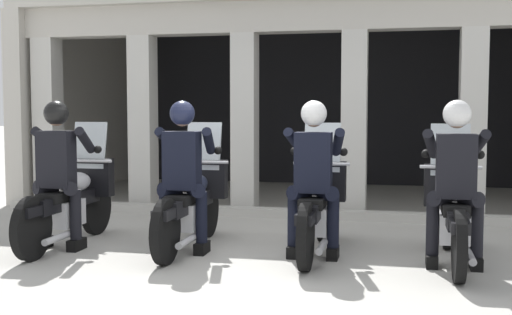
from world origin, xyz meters
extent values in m
plane|color=#A8A59E|center=(0.00, 3.00, 0.00)|extent=(80.00, 80.00, 0.00)
cube|color=black|center=(0.08, 6.64, 1.51)|extent=(8.96, 0.24, 3.03)
cube|color=#BCB7AD|center=(0.08, 2.81, 2.81)|extent=(8.96, 0.36, 0.44)
cube|color=#BCB7AD|center=(0.08, 4.65, 3.11)|extent=(8.96, 4.38, 0.16)
cube|color=#BCB7AD|center=(-4.30, 4.65, 1.51)|extent=(0.30, 4.38, 3.03)
cube|color=beige|center=(-3.90, 2.81, 1.29)|extent=(0.35, 0.36, 2.59)
cube|color=beige|center=(-2.31, 2.81, 1.29)|extent=(0.35, 0.36, 2.59)
cube|color=beige|center=(-0.72, 2.81, 1.29)|extent=(0.35, 0.36, 2.59)
cube|color=beige|center=(0.88, 2.81, 1.29)|extent=(0.35, 0.36, 2.59)
cube|color=beige|center=(2.47, 2.81, 1.29)|extent=(0.35, 0.36, 2.59)
cube|color=#B7B5AD|center=(0.08, 2.31, 0.06)|extent=(8.56, 0.24, 0.12)
cylinder|color=black|center=(-2.03, 0.65, 0.32)|extent=(0.09, 0.64, 0.64)
cylinder|color=black|center=(-2.03, -0.75, 0.32)|extent=(0.09, 0.64, 0.64)
cube|color=black|center=(-2.03, 0.65, 0.53)|extent=(0.14, 0.44, 0.08)
cube|color=silver|center=(-2.03, -0.10, 0.37)|extent=(0.28, 0.44, 0.28)
cube|color=black|center=(-2.03, -0.05, 0.50)|extent=(0.18, 1.24, 0.16)
ellipsoid|color=#B2B2B7|center=(-2.03, 0.17, 0.68)|extent=(0.26, 0.48, 0.22)
cube|color=black|center=(-2.03, -0.23, 0.57)|extent=(0.24, 0.52, 0.10)
cube|color=black|center=(-2.03, -0.69, 0.50)|extent=(0.16, 0.48, 0.10)
cylinder|color=silver|center=(-2.03, 0.59, 0.56)|extent=(0.05, 0.24, 0.53)
cube|color=black|center=(-2.03, 0.53, 0.70)|extent=(0.52, 0.16, 0.44)
sphere|color=silver|center=(-2.03, 0.63, 0.72)|extent=(0.18, 0.18, 0.18)
cube|color=silver|center=(-2.03, 0.51, 1.07)|extent=(0.40, 0.14, 0.54)
cylinder|color=silver|center=(-2.03, 0.43, 0.90)|extent=(0.62, 0.04, 0.04)
cylinder|color=silver|center=(-1.91, -0.45, 0.18)|extent=(0.07, 0.55, 0.07)
cube|color=black|center=(-2.03, -0.25, 0.97)|extent=(0.36, 0.22, 0.60)
cube|color=#591414|center=(-2.03, -0.13, 0.99)|extent=(0.05, 0.02, 0.32)
sphere|color=tan|center=(-2.03, -0.23, 1.43)|extent=(0.21, 0.21, 0.21)
sphere|color=black|center=(-2.03, -0.23, 1.46)|extent=(0.26, 0.26, 0.26)
cylinder|color=black|center=(-1.89, -0.23, 0.66)|extent=(0.26, 0.29, 0.17)
cylinder|color=black|center=(-1.83, -0.23, 0.39)|extent=(0.12, 0.12, 0.53)
cube|color=black|center=(-1.83, -0.22, 0.06)|extent=(0.11, 0.26, 0.12)
cylinder|color=black|center=(-2.17, -0.23, 0.66)|extent=(0.26, 0.29, 0.17)
cylinder|color=black|center=(-2.23, -0.23, 0.39)|extent=(0.12, 0.12, 0.53)
cube|color=black|center=(-2.23, -0.22, 0.06)|extent=(0.11, 0.26, 0.12)
cylinder|color=black|center=(-1.81, -0.02, 1.16)|extent=(0.19, 0.48, 0.31)
sphere|color=black|center=(-1.77, 0.19, 1.05)|extent=(0.09, 0.09, 0.09)
cylinder|color=black|center=(-2.25, -0.02, 1.16)|extent=(0.19, 0.48, 0.31)
sphere|color=black|center=(-2.29, 0.19, 1.05)|extent=(0.09, 0.09, 0.09)
cylinder|color=black|center=(-0.68, 0.78, 0.32)|extent=(0.09, 0.64, 0.64)
cylinder|color=black|center=(-0.68, -0.62, 0.32)|extent=(0.09, 0.64, 0.64)
cube|color=black|center=(-0.68, 0.78, 0.53)|extent=(0.14, 0.44, 0.08)
cube|color=silver|center=(-0.68, 0.03, 0.37)|extent=(0.28, 0.44, 0.28)
cube|color=black|center=(-0.68, 0.08, 0.50)|extent=(0.18, 1.24, 0.16)
ellipsoid|color=#1E2338|center=(-0.68, 0.30, 0.68)|extent=(0.26, 0.48, 0.22)
cube|color=black|center=(-0.68, -0.10, 0.57)|extent=(0.24, 0.52, 0.10)
cube|color=black|center=(-0.68, -0.56, 0.50)|extent=(0.16, 0.48, 0.10)
cylinder|color=silver|center=(-0.68, 0.72, 0.56)|extent=(0.05, 0.24, 0.53)
cube|color=black|center=(-0.68, 0.66, 0.70)|extent=(0.52, 0.16, 0.44)
sphere|color=silver|center=(-0.68, 0.76, 0.72)|extent=(0.18, 0.18, 0.18)
cube|color=silver|center=(-0.68, 0.64, 1.07)|extent=(0.40, 0.14, 0.54)
cylinder|color=silver|center=(-0.68, 0.56, 0.90)|extent=(0.62, 0.04, 0.04)
cylinder|color=silver|center=(-0.56, -0.32, 0.18)|extent=(0.07, 0.55, 0.07)
cube|color=black|center=(-0.68, -0.12, 0.97)|extent=(0.36, 0.22, 0.60)
cube|color=#591414|center=(-0.68, 0.00, 0.99)|extent=(0.05, 0.02, 0.32)
sphere|color=tan|center=(-0.68, -0.10, 1.43)|extent=(0.21, 0.21, 0.21)
sphere|color=#191E38|center=(-0.68, -0.10, 1.46)|extent=(0.26, 0.26, 0.26)
cylinder|color=black|center=(-0.54, -0.10, 0.66)|extent=(0.26, 0.29, 0.17)
cylinder|color=black|center=(-0.48, -0.10, 0.39)|extent=(0.12, 0.12, 0.53)
cube|color=black|center=(-0.48, -0.09, 0.06)|extent=(0.11, 0.26, 0.12)
cylinder|color=black|center=(-0.82, -0.10, 0.66)|extent=(0.26, 0.29, 0.17)
cylinder|color=black|center=(-0.88, -0.10, 0.39)|extent=(0.12, 0.12, 0.53)
cube|color=black|center=(-0.88, -0.09, 0.06)|extent=(0.11, 0.26, 0.12)
cylinder|color=black|center=(-0.46, 0.11, 1.16)|extent=(0.19, 0.48, 0.31)
sphere|color=black|center=(-0.42, 0.32, 1.05)|extent=(0.09, 0.09, 0.09)
cylinder|color=black|center=(-0.90, 0.11, 1.16)|extent=(0.19, 0.48, 0.31)
sphere|color=black|center=(-0.94, 0.32, 1.05)|extent=(0.09, 0.09, 0.09)
cylinder|color=black|center=(0.68, 0.83, 0.32)|extent=(0.09, 0.64, 0.64)
cylinder|color=black|center=(0.68, -0.57, 0.32)|extent=(0.09, 0.64, 0.64)
cube|color=black|center=(0.68, 0.83, 0.53)|extent=(0.14, 0.44, 0.08)
cube|color=silver|center=(0.68, 0.08, 0.37)|extent=(0.28, 0.44, 0.28)
cube|color=black|center=(0.68, 0.13, 0.50)|extent=(0.18, 1.24, 0.16)
ellipsoid|color=#1E2338|center=(0.68, 0.35, 0.68)|extent=(0.26, 0.48, 0.22)
cube|color=black|center=(0.68, -0.05, 0.57)|extent=(0.24, 0.52, 0.10)
cube|color=black|center=(0.68, -0.51, 0.50)|extent=(0.16, 0.48, 0.10)
cylinder|color=silver|center=(0.68, 0.77, 0.56)|extent=(0.05, 0.24, 0.53)
cube|color=black|center=(0.68, 0.71, 0.70)|extent=(0.52, 0.16, 0.44)
sphere|color=silver|center=(0.68, 0.81, 0.72)|extent=(0.18, 0.18, 0.18)
cube|color=silver|center=(0.68, 0.69, 1.07)|extent=(0.40, 0.14, 0.54)
cylinder|color=silver|center=(0.68, 0.61, 0.90)|extent=(0.62, 0.04, 0.04)
cylinder|color=silver|center=(0.80, -0.27, 0.18)|extent=(0.07, 0.55, 0.07)
cube|color=black|center=(0.68, -0.07, 0.97)|extent=(0.36, 0.22, 0.60)
cube|color=#14193F|center=(0.68, 0.05, 0.99)|extent=(0.05, 0.02, 0.32)
sphere|color=#936B51|center=(0.68, -0.05, 1.43)|extent=(0.21, 0.21, 0.21)
sphere|color=silver|center=(0.68, -0.05, 1.46)|extent=(0.26, 0.26, 0.26)
cylinder|color=black|center=(0.82, -0.05, 0.66)|extent=(0.26, 0.29, 0.17)
cylinder|color=black|center=(0.88, -0.05, 0.39)|extent=(0.12, 0.12, 0.53)
cube|color=black|center=(0.88, -0.04, 0.06)|extent=(0.11, 0.26, 0.12)
cylinder|color=black|center=(0.54, -0.05, 0.66)|extent=(0.26, 0.29, 0.17)
cylinder|color=black|center=(0.48, -0.05, 0.39)|extent=(0.12, 0.12, 0.53)
cube|color=black|center=(0.48, -0.04, 0.06)|extent=(0.11, 0.26, 0.12)
cylinder|color=black|center=(0.90, 0.16, 1.16)|extent=(0.19, 0.48, 0.31)
sphere|color=black|center=(0.94, 0.37, 1.05)|extent=(0.09, 0.09, 0.09)
cylinder|color=black|center=(0.46, 0.16, 1.16)|extent=(0.19, 0.48, 0.31)
sphere|color=black|center=(0.42, 0.37, 1.05)|extent=(0.09, 0.09, 0.09)
cylinder|color=black|center=(2.03, 0.71, 0.32)|extent=(0.09, 0.64, 0.64)
cylinder|color=black|center=(2.03, -0.69, 0.32)|extent=(0.09, 0.64, 0.64)
cube|color=black|center=(2.03, 0.71, 0.53)|extent=(0.14, 0.44, 0.08)
cube|color=silver|center=(2.03, -0.04, 0.37)|extent=(0.28, 0.44, 0.28)
cube|color=black|center=(2.03, 0.01, 0.50)|extent=(0.18, 1.24, 0.16)
ellipsoid|color=#B2B2B7|center=(2.03, 0.23, 0.68)|extent=(0.26, 0.48, 0.22)
cube|color=black|center=(2.03, -0.17, 0.57)|extent=(0.24, 0.52, 0.10)
cube|color=black|center=(2.03, -0.63, 0.50)|extent=(0.16, 0.48, 0.10)
cylinder|color=silver|center=(2.03, 0.65, 0.56)|extent=(0.05, 0.24, 0.53)
cube|color=black|center=(2.03, 0.59, 0.70)|extent=(0.52, 0.16, 0.44)
sphere|color=silver|center=(2.03, 0.69, 0.72)|extent=(0.18, 0.18, 0.18)
cube|color=silver|center=(2.03, 0.57, 1.07)|extent=(0.40, 0.14, 0.54)
cylinder|color=silver|center=(2.03, 0.49, 0.90)|extent=(0.62, 0.04, 0.04)
cylinder|color=silver|center=(2.15, -0.39, 0.18)|extent=(0.07, 0.55, 0.07)
cube|color=black|center=(2.03, -0.19, 0.97)|extent=(0.36, 0.22, 0.60)
cube|color=#14193F|center=(2.03, -0.07, 0.99)|extent=(0.05, 0.02, 0.32)
sphere|color=tan|center=(2.03, -0.17, 1.43)|extent=(0.21, 0.21, 0.21)
sphere|color=silver|center=(2.03, -0.17, 1.46)|extent=(0.26, 0.26, 0.26)
cylinder|color=black|center=(2.17, -0.17, 0.66)|extent=(0.26, 0.29, 0.17)
cylinder|color=black|center=(2.23, -0.17, 0.39)|extent=(0.12, 0.12, 0.53)
cube|color=black|center=(2.23, -0.16, 0.06)|extent=(0.11, 0.26, 0.12)
cylinder|color=black|center=(1.89, -0.17, 0.66)|extent=(0.26, 0.29, 0.17)
cylinder|color=black|center=(1.83, -0.17, 0.39)|extent=(0.12, 0.12, 0.53)
cube|color=black|center=(1.83, -0.16, 0.06)|extent=(0.11, 0.26, 0.12)
cylinder|color=black|center=(2.25, 0.04, 1.16)|extent=(0.19, 0.48, 0.31)
sphere|color=black|center=(2.29, 0.25, 1.05)|extent=(0.09, 0.09, 0.09)
cylinder|color=black|center=(1.81, 0.04, 1.16)|extent=(0.19, 0.48, 0.31)
sphere|color=black|center=(1.77, 0.25, 1.05)|extent=(0.09, 0.09, 0.09)
camera|label=1|loc=(1.52, -6.49, 1.51)|focal=45.80mm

